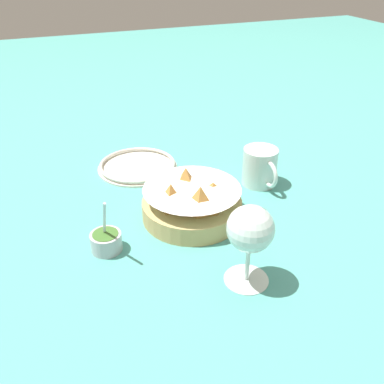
% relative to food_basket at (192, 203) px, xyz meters
% --- Properties ---
extents(ground_plane, '(4.00, 4.00, 0.00)m').
position_rel_food_basket_xyz_m(ground_plane, '(-0.01, 0.02, -0.03)').
color(ground_plane, teal).
extents(food_basket, '(0.20, 0.20, 0.10)m').
position_rel_food_basket_xyz_m(food_basket, '(0.00, 0.00, 0.00)').
color(food_basket, tan).
rests_on(food_basket, ground_plane).
extents(sauce_cup, '(0.07, 0.06, 0.12)m').
position_rel_food_basket_xyz_m(sauce_cup, '(0.04, -0.18, -0.01)').
color(sauce_cup, '#B7B7BC').
rests_on(sauce_cup, ground_plane).
extents(wine_glass, '(0.08, 0.08, 0.14)m').
position_rel_food_basket_xyz_m(wine_glass, '(0.21, 0.01, 0.07)').
color(wine_glass, silver).
rests_on(wine_glass, ground_plane).
extents(beer_mug, '(0.11, 0.08, 0.09)m').
position_rel_food_basket_xyz_m(beer_mug, '(-0.07, 0.19, 0.01)').
color(beer_mug, silver).
rests_on(beer_mug, ground_plane).
extents(side_plate, '(0.19, 0.19, 0.01)m').
position_rel_food_basket_xyz_m(side_plate, '(-0.25, -0.05, -0.03)').
color(side_plate, silver).
rests_on(side_plate, ground_plane).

